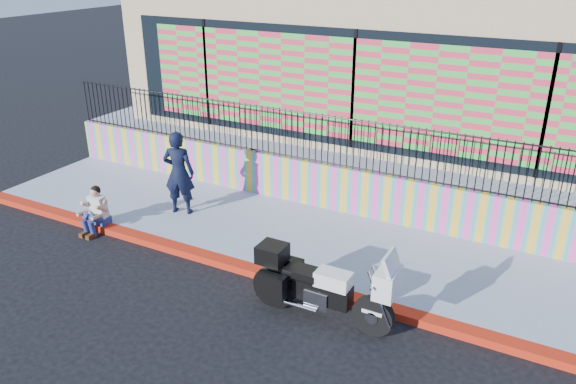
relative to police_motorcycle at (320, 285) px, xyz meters
The scene contains 10 objects.
ground 1.72m from the police_motorcycle, 154.84° to the left, with size 90.00×90.00×0.00m, color black.
red_curb 1.70m from the police_motorcycle, 154.84° to the left, with size 16.00×0.30×0.15m, color #B81A0D.
sidewalk 2.80m from the police_motorcycle, 121.76° to the left, with size 16.00×3.00×0.15m, color #8790A3.
mural_wall 4.18m from the police_motorcycle, 110.14° to the left, with size 16.00×0.20×1.10m, color #FF43B0.
metal_fence 4.35m from the police_motorcycle, 110.14° to the left, with size 15.80×0.04×1.20m, color black, non-canonical shape.
elevated_platform 9.14m from the police_motorcycle, 99.07° to the left, with size 16.00×10.00×1.25m, color #8790A3.
storefront_building 9.29m from the police_motorcycle, 99.29° to the left, with size 14.00×8.06×4.00m.
police_motorcycle is the anchor object (origin of this frame).
police_officer 5.04m from the police_motorcycle, 155.77° to the left, with size 0.73×0.48×1.99m, color black.
seated_man 5.84m from the police_motorcycle, behind, with size 0.54×0.71×1.06m.
Camera 1 is at (4.78, -8.07, 5.88)m, focal length 35.00 mm.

